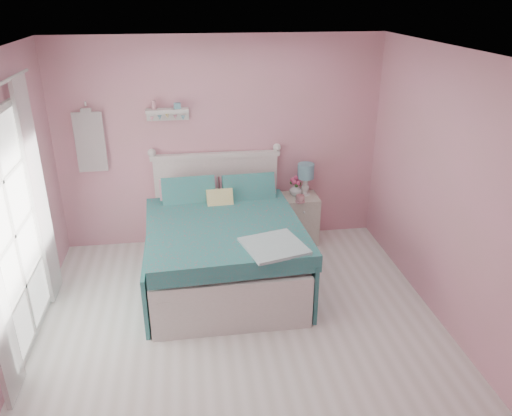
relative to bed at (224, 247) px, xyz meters
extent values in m
plane|color=silver|center=(0.08, -1.21, -0.41)|extent=(4.50, 4.50, 0.00)
plane|color=pink|center=(0.08, 1.04, 0.89)|extent=(4.00, 0.00, 4.00)
plane|color=pink|center=(2.08, -1.21, 0.89)|extent=(0.00, 4.50, 4.50)
plane|color=white|center=(0.08, -1.21, 2.19)|extent=(4.50, 4.50, 0.00)
cube|color=silver|center=(0.00, -0.03, -0.19)|extent=(1.61, 2.06, 0.43)
cube|color=silver|center=(0.00, -0.03, 0.11)|extent=(1.54, 2.00, 0.16)
cube|color=silver|center=(0.00, 0.98, 0.16)|extent=(1.55, 0.07, 1.14)
cube|color=silver|center=(0.00, 0.98, 0.76)|extent=(1.61, 0.09, 0.06)
cube|color=silver|center=(0.00, -1.02, -0.13)|extent=(1.55, 0.06, 0.56)
cube|color=teal|center=(0.00, -0.18, 0.28)|extent=(1.71, 1.81, 0.18)
cube|color=pink|center=(-0.36, 0.66, 0.39)|extent=(0.69, 0.31, 0.43)
cube|color=pink|center=(0.36, 0.66, 0.39)|extent=(0.69, 0.31, 0.43)
cube|color=#CCBC59|center=(0.00, 0.38, 0.39)|extent=(0.31, 0.23, 0.31)
cube|color=beige|center=(1.06, 0.80, -0.09)|extent=(0.44, 0.41, 0.63)
cube|color=silver|center=(1.06, 0.61, 0.09)|extent=(0.38, 0.02, 0.16)
sphere|color=white|center=(1.06, 0.59, 0.09)|extent=(0.03, 0.03, 0.03)
cylinder|color=white|center=(1.13, 0.85, 0.23)|extent=(0.13, 0.13, 0.02)
cylinder|color=white|center=(1.13, 0.85, 0.35)|extent=(0.07, 0.07, 0.23)
cylinder|color=#6BA5B3|center=(1.13, 0.85, 0.55)|extent=(0.21, 0.21, 0.19)
imported|color=silver|center=(1.00, 0.84, 0.31)|extent=(0.21, 0.21, 0.17)
imported|color=pink|center=(1.01, 0.63, 0.27)|extent=(0.12, 0.12, 0.09)
sphere|color=#D44878|center=(1.00, 0.84, 0.46)|extent=(0.06, 0.06, 0.06)
sphere|color=#D44878|center=(1.04, 0.86, 0.42)|extent=(0.06, 0.06, 0.06)
sphere|color=#D44878|center=(0.96, 0.85, 0.43)|extent=(0.06, 0.06, 0.06)
sphere|color=#D44878|center=(1.02, 0.81, 0.40)|extent=(0.06, 0.06, 0.06)
sphere|color=#D44878|center=(0.97, 0.82, 0.41)|extent=(0.06, 0.06, 0.06)
cube|color=silver|center=(-0.55, 0.96, 1.34)|extent=(0.50, 0.14, 0.04)
cube|color=silver|center=(-0.55, 1.02, 1.27)|extent=(0.50, 0.03, 0.12)
cylinder|color=#D18C99|center=(-0.70, 0.96, 1.41)|extent=(0.06, 0.06, 0.10)
cube|color=#6BA5B3|center=(-0.43, 0.96, 1.39)|extent=(0.08, 0.06, 0.07)
cube|color=white|center=(-1.48, 0.97, 0.99)|extent=(0.34, 0.03, 0.72)
cube|color=silver|center=(-1.90, -0.81, -0.38)|extent=(0.04, 1.32, 0.06)
cube|color=silver|center=(-1.90, -0.18, 0.64)|extent=(0.04, 0.06, 2.10)
cube|color=white|center=(-1.90, -0.81, 0.67)|extent=(0.02, 1.20, 2.04)
cube|color=white|center=(-1.84, -0.07, 0.77)|extent=(0.04, 0.40, 2.32)
camera|label=1|loc=(-0.34, -4.95, 2.66)|focal=35.00mm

